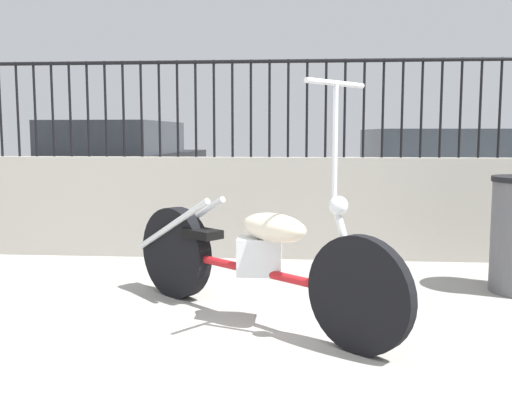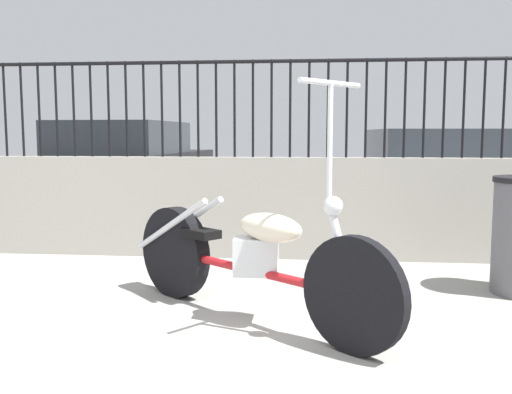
# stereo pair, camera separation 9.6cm
# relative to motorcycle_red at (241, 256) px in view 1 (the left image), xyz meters

# --- Properties ---
(low_wall) EXTENTS (10.02, 0.18, 0.99)m
(low_wall) POSITION_rel_motorcycle_red_xyz_m (-0.18, 1.85, 0.09)
(low_wall) COLOR #9E998E
(low_wall) RESTS_ON ground_plane
(fence_railing) EXTENTS (10.02, 0.04, 0.93)m
(fence_railing) POSITION_rel_motorcycle_red_xyz_m (-0.18, 1.85, 1.18)
(fence_railing) COLOR black
(fence_railing) RESTS_ON low_wall
(motorcycle_red) EXTENTS (1.86, 1.56, 1.51)m
(motorcycle_red) POSITION_rel_motorcycle_red_xyz_m (0.00, 0.00, 0.00)
(motorcycle_red) COLOR black
(motorcycle_red) RESTS_ON ground_plane
(car_black) EXTENTS (1.89, 4.50, 1.39)m
(car_black) POSITION_rel_motorcycle_red_xyz_m (-2.34, 4.79, 0.29)
(car_black) COLOR black
(car_black) RESTS_ON ground_plane
(car_silver) EXTENTS (1.97, 4.23, 1.28)m
(car_silver) POSITION_rel_motorcycle_red_xyz_m (2.19, 4.77, 0.24)
(car_silver) COLOR black
(car_silver) RESTS_ON ground_plane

